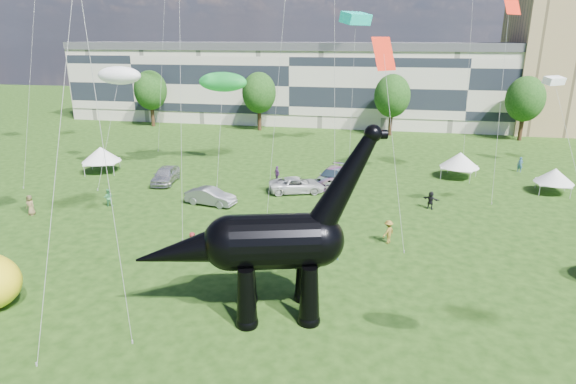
# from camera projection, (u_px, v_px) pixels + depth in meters

# --- Properties ---
(ground) EXTENTS (220.00, 220.00, 0.00)m
(ground) POSITION_uv_depth(u_px,v_px,m) (219.00, 335.00, 23.71)
(ground) COLOR #16330C
(ground) RESTS_ON ground
(terrace_row) EXTENTS (78.00, 11.00, 12.00)m
(terrace_row) POSITION_uv_depth(u_px,v_px,m) (296.00, 86.00, 81.15)
(terrace_row) COLOR beige
(terrace_row) RESTS_ON ground
(tree_far_left) EXTENTS (5.20, 5.20, 9.44)m
(tree_far_left) POSITION_uv_depth(u_px,v_px,m) (150.00, 87.00, 76.90)
(tree_far_left) COLOR #382314
(tree_far_left) RESTS_ON ground
(tree_mid_left) EXTENTS (5.20, 5.20, 9.44)m
(tree_mid_left) POSITION_uv_depth(u_px,v_px,m) (259.00, 89.00, 73.44)
(tree_mid_left) COLOR #382314
(tree_mid_left) RESTS_ON ground
(tree_mid_right) EXTENTS (5.20, 5.20, 9.44)m
(tree_mid_right) POSITION_uv_depth(u_px,v_px,m) (392.00, 92.00, 69.61)
(tree_mid_right) COLOR #382314
(tree_mid_right) RESTS_ON ground
(tree_far_right) EXTENTS (5.20, 5.20, 9.44)m
(tree_far_right) POSITION_uv_depth(u_px,v_px,m) (526.00, 95.00, 66.15)
(tree_far_right) COLOR #382314
(tree_far_right) RESTS_ON ground
(dinosaur_sculpture) EXTENTS (12.70, 5.30, 10.42)m
(dinosaur_sculpture) POSITION_uv_depth(u_px,v_px,m) (266.00, 245.00, 24.44)
(dinosaur_sculpture) COLOR black
(dinosaur_sculpture) RESTS_ON ground
(car_silver) EXTENTS (2.63, 5.12, 1.67)m
(car_silver) POSITION_uv_depth(u_px,v_px,m) (165.00, 175.00, 48.05)
(car_silver) COLOR silver
(car_silver) RESTS_ON ground
(car_grey) EXTENTS (4.68, 2.32, 1.47)m
(car_grey) POSITION_uv_depth(u_px,v_px,m) (211.00, 197.00, 41.86)
(car_grey) COLOR slate
(car_grey) RESTS_ON ground
(car_white) EXTENTS (5.72, 3.92, 1.45)m
(car_white) POSITION_uv_depth(u_px,v_px,m) (297.00, 185.00, 45.15)
(car_white) COLOR silver
(car_white) RESTS_ON ground
(car_dark) EXTENTS (3.73, 6.15, 1.67)m
(car_dark) POSITION_uv_depth(u_px,v_px,m) (333.00, 177.00, 47.48)
(car_dark) COLOR #595960
(car_dark) RESTS_ON ground
(gazebo_near) EXTENTS (5.02, 5.02, 2.72)m
(gazebo_near) POSITION_uv_depth(u_px,v_px,m) (460.00, 160.00, 49.43)
(gazebo_near) COLOR white
(gazebo_near) RESTS_ON ground
(gazebo_far) EXTENTS (3.87, 3.87, 2.41)m
(gazebo_far) POSITION_uv_depth(u_px,v_px,m) (555.00, 176.00, 44.60)
(gazebo_far) COLOR silver
(gazebo_far) RESTS_ON ground
(gazebo_left) EXTENTS (5.10, 5.10, 2.81)m
(gazebo_left) POSITION_uv_depth(u_px,v_px,m) (101.00, 155.00, 51.47)
(gazebo_left) COLOR white
(gazebo_left) RESTS_ON ground
(visitors) EXTENTS (53.93, 43.89, 1.72)m
(visitors) POSITION_uv_depth(u_px,v_px,m) (239.00, 215.00, 37.31)
(visitors) COLOR #366288
(visitors) RESTS_ON ground
(kites) EXTENTS (56.84, 53.29, 28.40)m
(kites) POSITION_uv_depth(u_px,v_px,m) (242.00, 17.00, 45.80)
(kites) COLOR red
(kites) RESTS_ON ground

